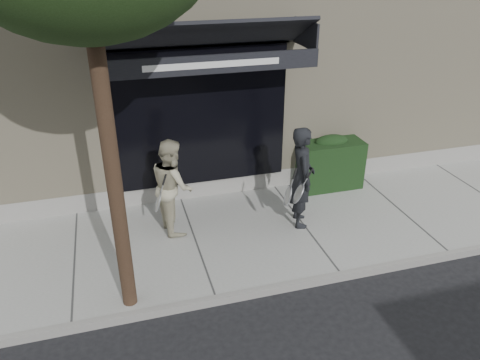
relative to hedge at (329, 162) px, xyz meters
name	(u,v)px	position (x,y,z in m)	size (l,w,h in m)	color
ground	(302,228)	(-1.10, -1.25, -0.66)	(80.00, 80.00, 0.00)	black
sidewalk	(302,225)	(-1.10, -1.25, -0.60)	(20.00, 3.00, 0.12)	gray
curb	(341,276)	(-1.10, -2.80, -0.59)	(20.00, 0.10, 0.14)	gray
building_facade	(231,32)	(-1.11, 3.71, 2.08)	(14.30, 8.04, 5.64)	#C6B897
hedge	(329,162)	(0.00, 0.00, 0.00)	(1.30, 0.70, 1.14)	black
pedestrian_front	(302,177)	(-1.16, -1.22, 0.39)	(0.79, 0.91, 1.85)	black
pedestrian_back	(172,186)	(-3.37, -0.77, 0.31)	(0.76, 0.91, 1.70)	#B7AF92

